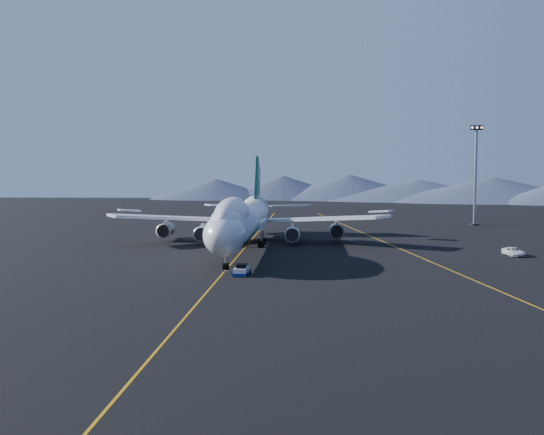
# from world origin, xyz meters

# --- Properties ---
(ground) EXTENTS (500.00, 500.00, 0.00)m
(ground) POSITION_xyz_m (0.00, 0.00, 0.00)
(ground) COLOR black
(ground) RESTS_ON ground
(taxiway_line_main) EXTENTS (0.25, 220.00, 0.01)m
(taxiway_line_main) POSITION_xyz_m (0.00, 0.00, 0.01)
(taxiway_line_main) COLOR #C8860B
(taxiway_line_main) RESTS_ON ground
(taxiway_line_side) EXTENTS (28.08, 198.09, 0.01)m
(taxiway_line_side) POSITION_xyz_m (30.00, 10.00, 0.01)
(taxiway_line_side) COLOR #C8860B
(taxiway_line_side) RESTS_ON ground
(boeing_747) EXTENTS (59.62, 72.43, 19.37)m
(boeing_747) POSITION_xyz_m (0.00, 0.03, 5.81)
(boeing_747) COLOR silver
(boeing_747) RESTS_ON ground
(pushback_tug) EXTENTS (2.56, 4.17, 1.75)m
(pushback_tug) POSITION_xyz_m (3.00, -31.32, 0.55)
(pushback_tug) COLOR silver
(pushback_tug) RESTS_ON ground
(service_van) EXTENTS (3.12, 5.83, 1.56)m
(service_van) POSITION_xyz_m (50.25, -7.46, 0.78)
(service_van) COLOR white
(service_van) RESTS_ON ground
(floodlight_mast) EXTENTS (3.56, 2.67, 28.83)m
(floodlight_mast) POSITION_xyz_m (61.03, 59.13, 14.61)
(floodlight_mast) COLOR black
(floodlight_mast) RESTS_ON ground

